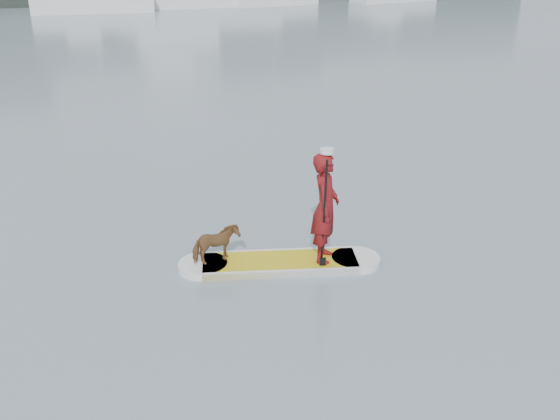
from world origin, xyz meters
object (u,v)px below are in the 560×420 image
object	(u,v)px
sailboat_d	(92,0)
paddleboard	(280,263)
dog	(216,245)
paddler	(325,208)

from	to	relation	value
sailboat_d	paddleboard	bearing A→B (deg)	-85.93
paddleboard	sailboat_d	xyz separation A→B (m)	(0.21, 42.83, 0.87)
paddleboard	dog	world-z (taller)	dog
dog	sailboat_d	bearing A→B (deg)	-11.02
paddleboard	sailboat_d	size ratio (longest dim) A/B	0.25
dog	sailboat_d	world-z (taller)	sailboat_d
paddleboard	paddler	world-z (taller)	paddler
paddleboard	sailboat_d	distance (m)	42.84
dog	sailboat_d	distance (m)	42.59
sailboat_d	dog	bearing A→B (deg)	-87.27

